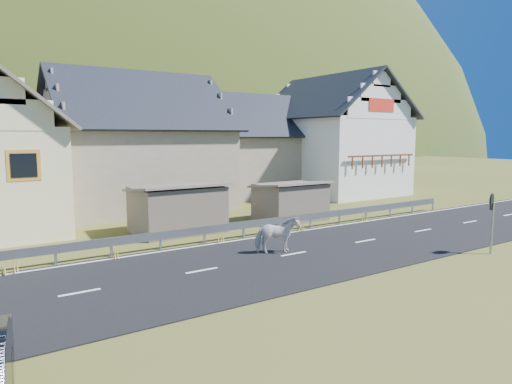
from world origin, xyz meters
TOP-DOWN VIEW (x-y plane):
  - ground at (0.00, 0.00)m, footprint 160.00×160.00m
  - road at (0.00, 0.00)m, footprint 60.00×7.00m
  - lane_markings at (0.00, 0.00)m, footprint 60.00×6.60m
  - guardrail at (-0.00, 3.68)m, footprint 28.10×0.09m
  - shed_left at (-2.00, 6.50)m, footprint 4.30×3.30m
  - shed_right at (4.50, 6.00)m, footprint 3.80×2.90m
  - house_stone_a at (-1.00, 15.00)m, footprint 10.80×9.80m
  - house_stone_b at (9.00, 17.00)m, footprint 9.80×8.80m
  - house_white at (15.00, 14.00)m, footprint 8.80×10.80m
  - mountain at (5.00, 180.00)m, footprint 440.00×280.00m
  - horse at (-0.45, 0.48)m, footprint 1.24×1.87m
  - traffic_mirror at (6.57, -4.11)m, footprint 0.65×0.28m

SIDE VIEW (x-z plane):
  - mountain at x=5.00m, z-range -150.00..110.00m
  - ground at x=0.00m, z-range 0.00..0.00m
  - road at x=0.00m, z-range 0.00..0.04m
  - lane_markings at x=0.00m, z-range 0.04..0.05m
  - guardrail at x=0.00m, z-range 0.19..0.94m
  - horse at x=-0.45m, z-range 0.04..1.49m
  - shed_right at x=4.50m, z-range -0.10..2.10m
  - shed_left at x=-2.00m, z-range -0.10..2.30m
  - traffic_mirror at x=6.57m, z-range 0.56..2.96m
  - house_stone_b at x=9.00m, z-range 0.19..8.29m
  - house_stone_a at x=-1.00m, z-range 0.18..9.08m
  - house_white at x=15.00m, z-range 0.21..9.91m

